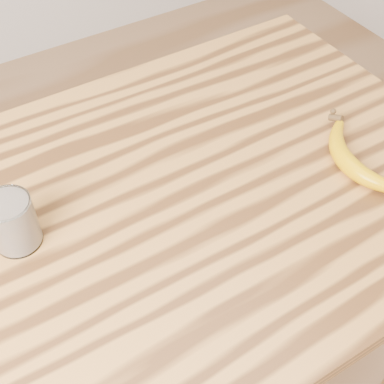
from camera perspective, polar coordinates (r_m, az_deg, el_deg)
table at (r=1.07m, az=-2.75°, el=-5.60°), size 1.20×0.80×0.90m
smoothie_glass at (r=0.92m, az=-18.58°, el=-3.06°), size 0.08×0.08×0.10m
banana at (r=1.05m, az=16.20°, el=2.97°), size 0.15×0.31×0.04m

